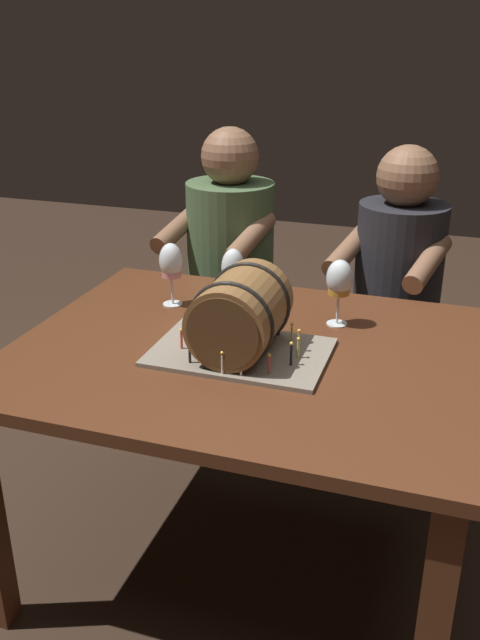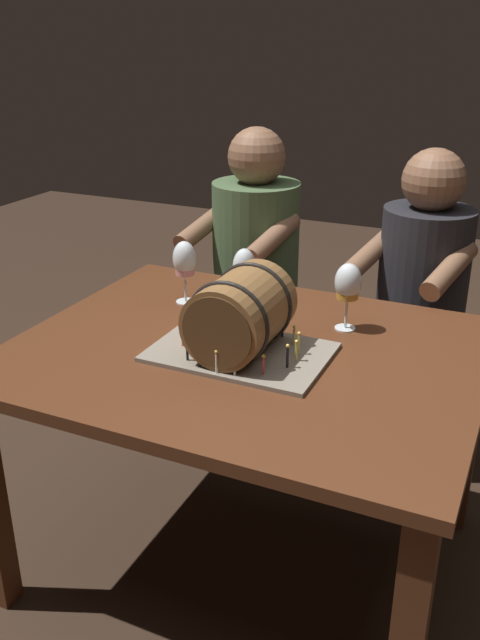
# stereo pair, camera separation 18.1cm
# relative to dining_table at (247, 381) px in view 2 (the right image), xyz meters

# --- Properties ---
(ground_plane) EXTENTS (8.00, 8.00, 0.00)m
(ground_plane) POSITION_rel_dining_table_xyz_m (0.00, 0.00, -0.63)
(ground_plane) COLOR #332319
(dining_table) EXTENTS (1.27, 1.02, 0.73)m
(dining_table) POSITION_rel_dining_table_xyz_m (0.00, 0.00, 0.00)
(dining_table) COLOR #562D19
(dining_table) RESTS_ON ground
(barrel_cake) EXTENTS (0.47, 0.32, 0.24)m
(barrel_cake) POSITION_rel_dining_table_xyz_m (-0.00, -0.04, 0.21)
(barrel_cake) COLOR gray
(barrel_cake) RESTS_ON dining_table
(wine_glass_amber) EXTENTS (0.08, 0.08, 0.20)m
(wine_glass_amber) POSITION_rel_dining_table_xyz_m (0.21, 0.24, 0.24)
(wine_glass_amber) COLOR white
(wine_glass_amber) RESTS_ON dining_table
(wine_glass_white) EXTENTS (0.07, 0.07, 0.20)m
(wine_glass_white) POSITION_rel_dining_table_xyz_m (-0.12, 0.25, 0.23)
(wine_glass_white) COLOR white
(wine_glass_white) RESTS_ON dining_table
(wine_glass_rose) EXTENTS (0.07, 0.07, 0.20)m
(wine_glass_rose) POSITION_rel_dining_table_xyz_m (-0.32, 0.23, 0.24)
(wine_glass_rose) COLOR white
(wine_glass_rose) RESTS_ON dining_table
(person_seated_left) EXTENTS (0.42, 0.50, 1.21)m
(person_seated_left) POSITION_rel_dining_table_xyz_m (-0.33, 0.81, -0.06)
(person_seated_left) COLOR #2A3A24
(person_seated_left) RESTS_ON ground
(person_seated_right) EXTENTS (0.44, 0.52, 1.18)m
(person_seated_right) POSITION_rel_dining_table_xyz_m (0.32, 0.81, -0.09)
(person_seated_right) COLOR black
(person_seated_right) RESTS_ON ground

